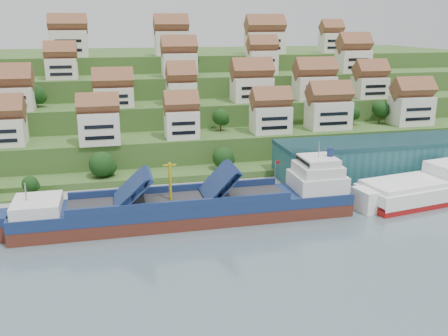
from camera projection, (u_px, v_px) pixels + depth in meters
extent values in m
plane|color=slate|center=(212.00, 221.00, 112.34)|extent=(300.00, 300.00, 0.00)
cube|color=gray|center=(275.00, 189.00, 130.37)|extent=(180.00, 14.00, 2.20)
cube|color=#2D4C1E|center=(167.00, 133.00, 192.19)|extent=(260.00, 128.00, 4.00)
cube|color=#2D4C1E|center=(165.00, 121.00, 195.88)|extent=(260.00, 118.00, 11.00)
cube|color=#2D4C1E|center=(163.00, 109.00, 202.37)|extent=(260.00, 102.00, 18.00)
cube|color=#2D4C1E|center=(160.00, 98.00, 208.87)|extent=(260.00, 86.00, 25.00)
cube|color=#2D4C1E|center=(158.00, 88.00, 216.44)|extent=(260.00, 68.00, 31.00)
cube|color=silver|center=(4.00, 132.00, 134.39)|extent=(11.15, 8.57, 7.30)
cube|color=silver|center=(99.00, 128.00, 135.40)|extent=(10.79, 7.03, 8.66)
cube|color=silver|center=(182.00, 124.00, 142.78)|extent=(9.35, 7.62, 7.85)
cube|color=silver|center=(271.00, 119.00, 149.43)|extent=(11.29, 7.73, 7.96)
cube|color=silver|center=(328.00, 115.00, 154.96)|extent=(12.84, 8.26, 8.60)
cube|color=silver|center=(411.00, 110.00, 161.11)|extent=(12.45, 8.31, 9.10)
cube|color=silver|center=(16.00, 99.00, 146.18)|extent=(10.27, 8.98, 6.89)
cube|color=silver|center=(114.00, 97.00, 152.86)|extent=(11.79, 7.90, 5.94)
cube|color=silver|center=(182.00, 94.00, 155.88)|extent=(8.64, 8.56, 7.08)
cube|color=silver|center=(252.00, 89.00, 163.09)|extent=(12.82, 8.36, 7.75)
cube|color=silver|center=(314.00, 88.00, 166.42)|extent=(13.14, 8.18, 7.78)
cube|color=silver|center=(370.00, 87.00, 171.13)|extent=(10.55, 8.04, 6.94)
cube|color=silver|center=(62.00, 69.00, 163.63)|extent=(9.86, 7.30, 6.68)
cube|color=silver|center=(179.00, 65.00, 169.49)|extent=(11.43, 7.79, 7.95)
cube|color=silver|center=(262.00, 63.00, 177.03)|extent=(9.97, 7.14, 8.36)
cube|color=silver|center=(353.00, 61.00, 184.58)|extent=(11.27, 8.47, 8.07)
cube|color=silver|center=(69.00, 44.00, 176.82)|extent=(12.73, 7.51, 9.27)
cube|color=silver|center=(172.00, 43.00, 185.07)|extent=(12.02, 8.15, 8.80)
cube|color=silver|center=(265.00, 43.00, 195.45)|extent=(14.54, 8.73, 8.32)
cube|color=silver|center=(331.00, 43.00, 202.52)|extent=(8.51, 7.05, 7.78)
ellipsoid|color=#183D14|center=(223.00, 157.00, 136.51)|extent=(5.87, 5.87, 5.87)
ellipsoid|color=#183D14|center=(102.00, 164.00, 129.67)|extent=(6.68, 6.68, 6.68)
ellipsoid|color=#183D14|center=(353.00, 112.00, 160.36)|extent=(4.30, 4.30, 4.30)
ellipsoid|color=#183D14|center=(380.00, 109.00, 162.19)|extent=(5.44, 5.44, 5.44)
ellipsoid|color=#183D14|center=(221.00, 117.00, 151.37)|extent=(4.96, 4.96, 4.96)
ellipsoid|color=#183D14|center=(302.00, 79.00, 170.97)|extent=(4.71, 4.71, 4.71)
ellipsoid|color=#183D14|center=(6.00, 93.00, 150.55)|extent=(5.27, 5.27, 5.27)
ellipsoid|color=#183D14|center=(35.00, 94.00, 151.16)|extent=(5.78, 5.78, 5.78)
ellipsoid|color=#183D14|center=(188.00, 56.00, 173.35)|extent=(7.09, 7.09, 7.09)
ellipsoid|color=#183D14|center=(262.00, 59.00, 182.32)|extent=(5.70, 5.70, 5.70)
ellipsoid|color=#183D14|center=(271.00, 63.00, 181.46)|extent=(4.09, 4.09, 4.09)
ellipsoid|color=#183D14|center=(30.00, 184.00, 119.69)|extent=(3.85, 3.85, 3.85)
cube|color=#205258|center=(384.00, 157.00, 137.43)|extent=(60.00, 15.00, 10.00)
cylinder|color=gray|center=(275.00, 176.00, 123.83)|extent=(0.16, 0.16, 8.00)
cube|color=maroon|center=(278.00, 162.00, 122.95)|extent=(1.20, 0.05, 0.80)
cube|color=#512319|center=(188.00, 217.00, 111.74)|extent=(74.74, 11.67, 4.79)
cube|color=navy|center=(188.00, 204.00, 110.86)|extent=(74.74, 11.78, 2.49)
cube|color=silver|center=(37.00, 205.00, 103.30)|extent=(9.60, 10.94, 2.49)
cube|color=#262628|center=(179.00, 199.00, 110.10)|extent=(47.92, 9.88, 0.29)
cube|color=navy|center=(130.00, 189.00, 106.88)|extent=(7.20, 10.59, 6.62)
cube|color=navy|center=(217.00, 183.00, 111.06)|extent=(6.84, 10.59, 7.00)
cylinder|color=gold|center=(170.00, 182.00, 108.49)|extent=(0.67, 0.67, 8.62)
cube|color=silver|center=(317.00, 181.00, 116.68)|extent=(11.52, 10.95, 3.83)
cube|color=silver|center=(318.00, 169.00, 115.82)|extent=(9.60, 9.79, 2.39)
cube|color=silver|center=(318.00, 160.00, 115.25)|extent=(7.68, 8.64, 1.72)
cylinder|color=navy|center=(330.00, 152.00, 115.37)|extent=(1.54, 1.54, 2.11)
cube|color=maroon|center=(421.00, 198.00, 124.70)|extent=(34.53, 17.53, 2.86)
cube|color=white|center=(422.00, 189.00, 124.02)|extent=(34.55, 17.65, 3.51)
cube|color=white|center=(423.00, 181.00, 123.40)|extent=(32.70, 16.06, 1.32)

